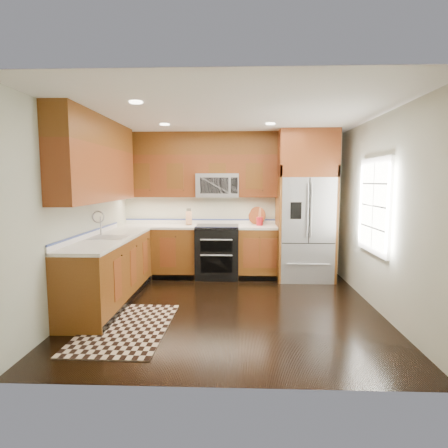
{
  "coord_description": "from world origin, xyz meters",
  "views": [
    {
      "loc": [
        0.13,
        -4.97,
        1.73
      ],
      "look_at": [
        -0.09,
        0.6,
        1.1
      ],
      "focal_mm": 30.0,
      "sensor_mm": 36.0,
      "label": 1
    }
  ],
  "objects_px": {
    "rug": "(126,328)",
    "utensil_crock": "(260,219)",
    "range": "(217,252)",
    "refrigerator": "(305,206)",
    "knife_block": "(189,218)"
  },
  "relations": [
    {
      "from": "rug",
      "to": "utensil_crock",
      "type": "height_order",
      "value": "utensil_crock"
    },
    {
      "from": "range",
      "to": "utensil_crock",
      "type": "relative_size",
      "value": 2.9
    },
    {
      "from": "refrigerator",
      "to": "utensil_crock",
      "type": "distance_m",
      "value": 0.84
    },
    {
      "from": "range",
      "to": "rug",
      "type": "xyz_separation_m",
      "value": [
        -0.95,
        -2.42,
        -0.46
      ]
    },
    {
      "from": "range",
      "to": "utensil_crock",
      "type": "xyz_separation_m",
      "value": [
        0.76,
        0.08,
        0.58
      ]
    },
    {
      "from": "rug",
      "to": "knife_block",
      "type": "xyz_separation_m",
      "value": [
        0.42,
        2.56,
        1.06
      ]
    },
    {
      "from": "knife_block",
      "to": "utensil_crock",
      "type": "distance_m",
      "value": 1.29
    },
    {
      "from": "range",
      "to": "rug",
      "type": "height_order",
      "value": "range"
    },
    {
      "from": "range",
      "to": "knife_block",
      "type": "xyz_separation_m",
      "value": [
        -0.53,
        0.14,
        0.59
      ]
    },
    {
      "from": "refrigerator",
      "to": "knife_block",
      "type": "bearing_deg",
      "value": 175.06
    },
    {
      "from": "range",
      "to": "knife_block",
      "type": "bearing_deg",
      "value": 165.05
    },
    {
      "from": "range",
      "to": "utensil_crock",
      "type": "distance_m",
      "value": 0.96
    },
    {
      "from": "rug",
      "to": "utensil_crock",
      "type": "bearing_deg",
      "value": 56.57
    },
    {
      "from": "refrigerator",
      "to": "range",
      "type": "bearing_deg",
      "value": 178.6
    },
    {
      "from": "refrigerator",
      "to": "rug",
      "type": "height_order",
      "value": "refrigerator"
    }
  ]
}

